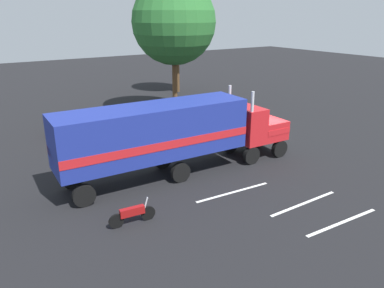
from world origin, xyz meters
The scene contains 10 objects.
ground_plane centered at (0.00, 0.00, 0.00)m, with size 120.00×120.00×0.00m, color black.
lane_stripe_near centered at (-5.30, -3.50, 0.01)m, with size 4.40×0.16×0.01m, color silver.
lane_stripe_mid centered at (-3.18, -6.31, 0.01)m, with size 4.40×0.16×0.01m, color silver.
lane_stripe_far centered at (-3.10, -8.40, 0.01)m, with size 4.40×0.16×0.01m, color silver.
semi_truck centered at (-6.73, 0.19, 2.52)m, with size 14.27×3.17×4.50m.
person_bystander centered at (-3.78, 2.25, 0.89)m, with size 0.36×0.47×1.63m.
parked_car centered at (-8.81, 10.86, 0.81)m, with size 4.65×2.56×1.57m.
motorcycle centered at (-10.87, -3.41, 0.48)m, with size 2.11×0.34×1.12m.
tree_left centered at (0.31, 11.71, 7.99)m, with size 7.18×7.18×11.59m.
tree_center centered at (5.70, 20.19, 6.64)m, with size 5.41×5.41×9.37m.
Camera 1 is at (-16.42, -16.59, 8.72)m, focal length 34.46 mm.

